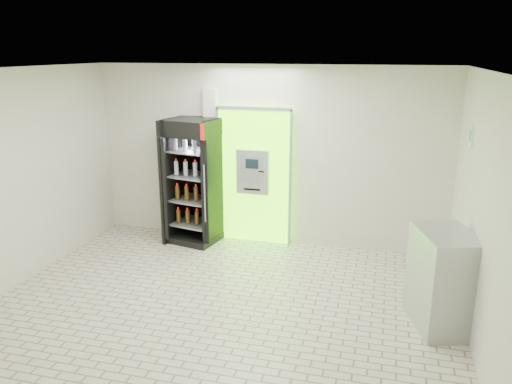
% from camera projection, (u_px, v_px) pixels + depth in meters
% --- Properties ---
extents(ground, '(6.00, 6.00, 0.00)m').
position_uv_depth(ground, '(221.00, 307.00, 6.49)').
color(ground, beige).
rests_on(ground, ground).
extents(room_shell, '(6.00, 6.00, 6.00)m').
position_uv_depth(room_shell, '(218.00, 169.00, 5.98)').
color(room_shell, silver).
rests_on(room_shell, ground).
extents(atm_assembly, '(1.30, 0.24, 2.33)m').
position_uv_depth(atm_assembly, '(254.00, 175.00, 8.46)').
color(atm_assembly, '#5BED09').
rests_on(atm_assembly, ground).
extents(pillar, '(0.22, 0.11, 2.60)m').
position_uv_depth(pillar, '(212.00, 165.00, 8.65)').
color(pillar, silver).
rests_on(pillar, ground).
extents(beverage_cooler, '(0.93, 0.88, 2.13)m').
position_uv_depth(beverage_cooler, '(194.00, 184.00, 8.50)').
color(beverage_cooler, black).
rests_on(beverage_cooler, ground).
extents(steel_cabinet, '(0.85, 1.03, 1.19)m').
position_uv_depth(steel_cabinet, '(443.00, 280.00, 5.90)').
color(steel_cabinet, '#A5A7AD').
rests_on(steel_cabinet, ground).
extents(exit_sign, '(0.02, 0.22, 0.26)m').
position_uv_depth(exit_sign, '(471.00, 138.00, 6.47)').
color(exit_sign, white).
rests_on(exit_sign, room_shell).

